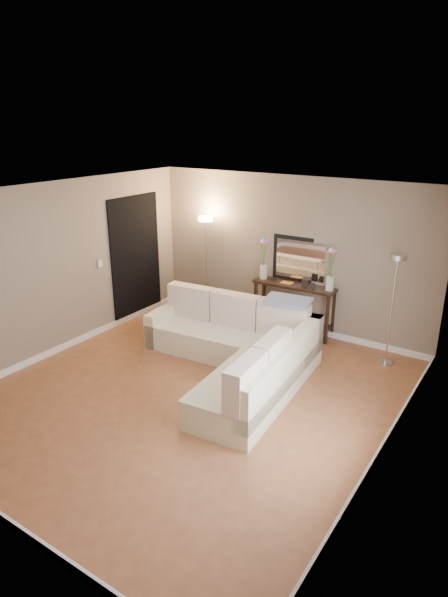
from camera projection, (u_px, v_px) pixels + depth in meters
The scene contains 22 objects.
floor at pixel (191, 394), 6.62m from camera, with size 5.00×5.50×0.01m, color #9C5D38.
ceiling at pixel (186, 195), 5.73m from camera, with size 5.00×5.50×0.01m, color white.
wall_back at pixel (289, 254), 8.34m from camera, with size 5.00×0.02×2.60m, color gray.
wall_left at pixel (56, 270), 7.48m from camera, with size 0.02×5.50×2.60m, color gray.
wall_right at pixel (392, 351), 4.87m from camera, with size 0.02×5.50×2.60m, color gray.
baseboard_back at pixel (285, 324), 8.74m from camera, with size 5.00×0.03×0.10m, color white.
baseboard_front at pixel (6, 520), 4.46m from camera, with size 5.00×0.03×0.10m, color white.
baseboard_left at pixel (66, 346), 7.89m from camera, with size 0.03×5.50×0.10m, color white.
baseboard_right at pixel (377, 456), 5.31m from camera, with size 0.03×5.50×0.10m, color white.
doorway at pixel (136, 258), 8.87m from camera, with size 0.02×1.20×2.20m, color black.
switch_plate at pixel (100, 264), 8.17m from camera, with size 0.02×0.08×0.12m, color white.
sectional_sofa at pixel (239, 349), 7.11m from camera, with size 2.81×2.56×0.92m.
throw_blanket at pixel (288, 301), 7.22m from camera, with size 0.66×0.38×0.05m, color gray.
console_table at pixel (289, 304), 8.40m from camera, with size 1.41×0.42×0.86m.
leaning_mirror at pixel (301, 260), 8.25m from camera, with size 0.99×0.08×0.78m.
table_decor at pixel (294, 284), 8.20m from camera, with size 0.60×0.14×0.14m.
flower_vase_left at pixel (264, 262), 8.43m from camera, with size 0.16×0.13×0.74m.
flower_vase_right at pixel (331, 273), 7.84m from camera, with size 0.16×0.13×0.74m.
floor_lamp_lit at pixel (206, 246), 8.93m from camera, with size 0.27×0.27×1.82m.
floor_lamp_unlit at pixel (394, 288), 7.03m from camera, with size 0.27×0.27×1.68m.
charcoal_rug at pixel (191, 317), 9.16m from camera, with size 1.19×0.89×0.02m, color black.
black_bag at pixel (179, 309), 9.16m from camera, with size 0.34×0.24×0.22m, color black.
Camera 1 is at (3.57, -4.58, 3.43)m, focal length 30.00 mm.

